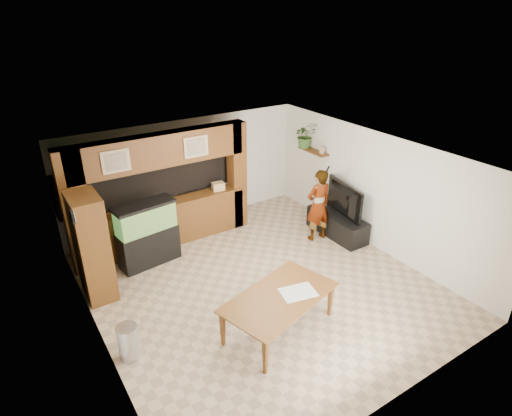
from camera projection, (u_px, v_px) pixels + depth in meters
floor at (260, 285)px, 8.40m from camera, size 6.50×6.50×0.00m
ceiling at (261, 159)px, 7.26m from camera, size 6.50×6.50×0.00m
wall_back at (186, 173)px, 10.29m from camera, size 6.00×0.00×6.00m
wall_left at (92, 279)px, 6.36m from camera, size 0.00×6.50×6.50m
wall_right at (375, 191)px, 9.30m from camera, size 0.00×6.50×6.50m
partition at (158, 189)px, 9.35m from camera, size 4.20×0.99×2.60m
wall_clock at (73, 217)px, 6.87m from camera, size 0.05×0.25×0.25m
wall_shelf at (313, 151)px, 10.52m from camera, size 0.25×0.90×0.04m
pantry_cabinet at (92, 247)px, 7.71m from camera, size 0.51×0.83×2.04m
trash_can at (129, 342)px, 6.57m from camera, size 0.33×0.33×0.60m
aquarium at (147, 235)px, 8.84m from camera, size 1.24×0.47×1.38m
tv_stand at (337, 225)px, 10.11m from camera, size 0.57×1.57×0.52m
television at (339, 200)px, 9.83m from camera, size 0.42×1.34×0.76m
photo_frame at (322, 150)px, 10.24m from camera, size 0.04×0.14×0.18m
potted_plant at (305, 136)px, 10.59m from camera, size 0.66×0.61×0.61m
person at (318, 205)px, 9.69m from camera, size 0.65×0.46×1.71m
microphone at (328, 169)px, 9.20m from camera, size 0.04×0.11×0.18m
dining_table at (281, 314)px, 7.09m from camera, size 2.17×1.57×0.68m
newspaper_a at (298, 292)px, 7.06m from camera, size 0.65×0.53×0.01m
counter_box at (218, 186)px, 9.97m from camera, size 0.30×0.22×0.19m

